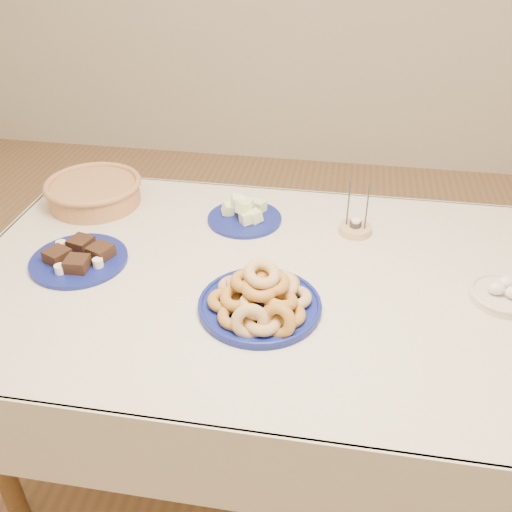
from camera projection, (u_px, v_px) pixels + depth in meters
name	position (u px, v px, depth m)	size (l,w,h in m)	color
ground	(258.00, 445.00, 2.05)	(5.00, 5.00, 0.00)	olive
dining_table	(259.00, 304.00, 1.69)	(1.71, 1.11, 0.75)	brown
donut_platter	(260.00, 298.00, 1.48)	(0.35, 0.35, 0.15)	navy
melon_plate	(245.00, 213.00, 1.88)	(0.30, 0.30, 0.09)	navy
brownie_plate	(79.00, 258.00, 1.68)	(0.35, 0.35, 0.05)	navy
wicker_basket	(94.00, 191.00, 1.97)	(0.44, 0.44, 0.09)	#97633C
candle_holder	(355.00, 228.00, 1.82)	(0.13, 0.13, 0.17)	tan
egg_bowl	(503.00, 294.00, 1.53)	(0.19, 0.19, 0.06)	beige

